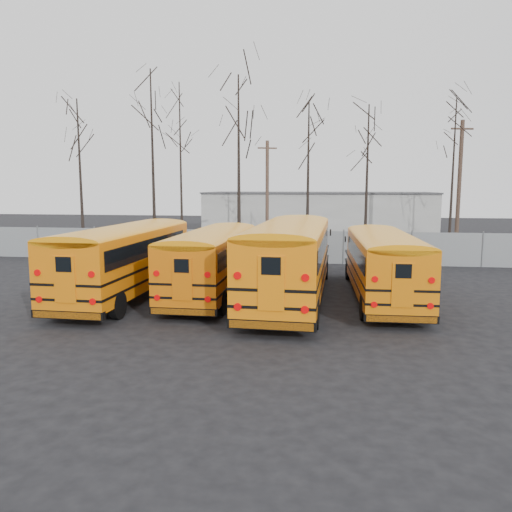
% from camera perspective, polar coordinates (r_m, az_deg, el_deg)
% --- Properties ---
extents(ground, '(120.00, 120.00, 0.00)m').
position_cam_1_polar(ground, '(19.29, -1.16, -6.11)').
color(ground, black).
rests_on(ground, ground).
extents(fence, '(40.00, 0.04, 2.00)m').
position_cam_1_polar(fence, '(30.83, 2.51, 1.09)').
color(fence, gray).
rests_on(fence, ground).
extents(distant_building, '(22.00, 8.00, 4.00)m').
position_cam_1_polar(distant_building, '(50.54, 7.10, 4.86)').
color(distant_building, beige).
rests_on(distant_building, ground).
extents(bus_a, '(2.79, 11.22, 3.12)m').
position_cam_1_polar(bus_a, '(21.85, -14.49, 0.19)').
color(bus_a, black).
rests_on(bus_a, ground).
extents(bus_b, '(2.42, 10.45, 2.92)m').
position_cam_1_polar(bus_b, '(21.52, -4.90, -0.02)').
color(bus_b, black).
rests_on(bus_b, ground).
extents(bus_c, '(3.10, 12.08, 3.36)m').
position_cam_1_polar(bus_c, '(20.21, 3.90, 0.20)').
color(bus_c, black).
rests_on(bus_c, ground).
extents(bus_d, '(2.72, 10.41, 2.89)m').
position_cam_1_polar(bus_d, '(21.14, 14.32, -0.43)').
color(bus_d, black).
rests_on(bus_d, ground).
extents(utility_pole_left, '(1.34, 0.64, 7.93)m').
position_cam_1_polar(utility_pole_left, '(36.42, 1.29, 7.00)').
color(utility_pole_left, brown).
rests_on(utility_pole_left, ground).
extents(utility_pole_right, '(1.66, 0.54, 9.47)m').
position_cam_1_polar(utility_pole_right, '(40.05, 22.21, 7.63)').
color(utility_pole_right, '#433026').
rests_on(utility_pole_right, ground).
extents(tree_0, '(0.26, 0.26, 10.47)m').
position_cam_1_polar(tree_0, '(36.22, -19.42, 8.39)').
color(tree_0, black).
rests_on(tree_0, ground).
extents(tree_1, '(0.26, 0.26, 12.91)m').
position_cam_1_polar(tree_1, '(37.33, -11.71, 10.52)').
color(tree_1, black).
rests_on(tree_1, ground).
extents(tree_2, '(0.26, 0.26, 11.37)m').
position_cam_1_polar(tree_2, '(33.72, -8.58, 9.57)').
color(tree_2, black).
rests_on(tree_2, ground).
extents(tree_3, '(0.26, 0.26, 11.82)m').
position_cam_1_polar(tree_3, '(33.35, -1.98, 10.06)').
color(tree_3, black).
rests_on(tree_3, ground).
extents(tree_4, '(0.26, 0.26, 10.53)m').
position_cam_1_polar(tree_4, '(36.05, 5.96, 8.84)').
color(tree_4, black).
rests_on(tree_4, ground).
extents(tree_5, '(0.26, 0.26, 9.92)m').
position_cam_1_polar(tree_5, '(33.77, 12.55, 8.24)').
color(tree_5, black).
rests_on(tree_5, ground).
extents(tree_6, '(0.26, 0.26, 10.02)m').
position_cam_1_polar(tree_6, '(33.59, 21.52, 7.97)').
color(tree_6, black).
rests_on(tree_6, ground).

